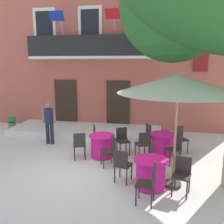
# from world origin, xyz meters

# --- Properties ---
(ground_plane) EXTENTS (120.00, 120.00, 0.00)m
(ground_plane) POSITION_xyz_m (0.00, 0.00, 0.00)
(ground_plane) COLOR silver
(building_facade) EXTENTS (13.00, 5.09, 7.50)m
(building_facade) POSITION_xyz_m (-0.94, 6.99, 3.75)
(building_facade) COLOR #BC5B4C
(building_facade) RESTS_ON ground
(entrance_step_platform) EXTENTS (6.67, 2.12, 0.25)m
(entrance_step_platform) POSITION_xyz_m (-0.95, 3.94, 0.12)
(entrance_step_platform) COLOR silver
(entrance_step_platform) RESTS_ON ground
(cafe_table_near_tree) EXTENTS (0.86, 0.86, 0.76)m
(cafe_table_near_tree) POSITION_xyz_m (2.07, -0.42, 0.39)
(cafe_table_near_tree) COLOR #DB1984
(cafe_table_near_tree) RESTS_ON ground
(cafe_chair_near_tree_0) EXTENTS (0.48, 0.48, 0.91)m
(cafe_chair_near_tree_0) POSITION_xyz_m (2.16, 0.33, 0.53)
(cafe_chair_near_tree_0) COLOR #2D2823
(cafe_chair_near_tree_0) RESTS_ON ground
(cafe_chair_near_tree_1) EXTENTS (0.49, 0.49, 0.91)m
(cafe_chair_near_tree_1) POSITION_xyz_m (1.33, -0.29, 0.53)
(cafe_chair_near_tree_1) COLOR #2D2823
(cafe_chair_near_tree_1) RESTS_ON ground
(cafe_chair_near_tree_2) EXTENTS (0.45, 0.45, 0.91)m
(cafe_chair_near_tree_2) POSITION_xyz_m (2.05, -1.17, 0.53)
(cafe_chair_near_tree_2) COLOR #2D2823
(cafe_chair_near_tree_2) RESTS_ON ground
(cafe_chair_near_tree_3) EXTENTS (0.49, 0.49, 0.91)m
(cafe_chair_near_tree_3) POSITION_xyz_m (2.82, -0.54, 0.53)
(cafe_chair_near_tree_3) COLOR #2D2823
(cafe_chair_near_tree_3) RESTS_ON ground
(cafe_table_middle) EXTENTS (0.86, 0.86, 0.76)m
(cafe_table_middle) POSITION_xyz_m (0.41, 1.35, 0.39)
(cafe_table_middle) COLOR #DB1984
(cafe_table_middle) RESTS_ON ground
(cafe_chair_middle_0) EXTENTS (0.52, 0.52, 0.91)m
(cafe_chair_middle_0) POSITION_xyz_m (0.07, 2.03, 0.53)
(cafe_chair_middle_0) COLOR #2D2823
(cafe_chair_middle_0) RESTS_ON ground
(cafe_chair_middle_1) EXTENTS (0.52, 0.52, 0.91)m
(cafe_chair_middle_1) POSITION_xyz_m (-0.26, 1.01, 0.53)
(cafe_chair_middle_1) COLOR #2D2823
(cafe_chair_middle_1) RESTS_ON ground
(cafe_chair_middle_2) EXTENTS (0.54, 0.54, 0.91)m
(cafe_chair_middle_2) POSITION_xyz_m (0.81, 0.71, 0.53)
(cafe_chair_middle_2) COLOR #2D2823
(cafe_chair_middle_2) RESTS_ON ground
(cafe_chair_middle_3) EXTENTS (0.54, 0.54, 0.91)m
(cafe_chair_middle_3) POSITION_xyz_m (1.04, 1.77, 0.53)
(cafe_chair_middle_3) COLOR #2D2823
(cafe_chair_middle_3) RESTS_ON ground
(cafe_table_front) EXTENTS (0.86, 0.86, 0.76)m
(cafe_table_front) POSITION_xyz_m (2.40, 1.88, 0.39)
(cafe_table_front) COLOR #DB1984
(cafe_table_front) RESTS_ON ground
(cafe_chair_front_0) EXTENTS (0.54, 0.54, 0.91)m
(cafe_chair_front_0) POSITION_xyz_m (1.98, 2.51, 0.53)
(cafe_chair_front_0) COLOR #2D2823
(cafe_chair_front_0) RESTS_ON ground
(cafe_chair_front_1) EXTENTS (0.54, 0.54, 0.91)m
(cafe_chair_front_1) POSITION_xyz_m (1.76, 1.47, 0.53)
(cafe_chair_front_1) COLOR #2D2823
(cafe_chair_front_1) RESTS_ON ground
(cafe_chair_front_2) EXTENTS (0.53, 0.53, 0.91)m
(cafe_chair_front_2) POSITION_xyz_m (2.77, 1.22, 0.53)
(cafe_chair_front_2) COLOR #2D2823
(cafe_chair_front_2) RESTS_ON ground
(cafe_chair_front_3) EXTENTS (0.55, 0.55, 0.91)m
(cafe_chair_front_3) POSITION_xyz_m (3.00, 2.33, 0.53)
(cafe_chair_front_3) COLOR #2D2823
(cafe_chair_front_3) RESTS_ON ground
(cafe_umbrella) EXTENTS (2.90, 2.90, 2.85)m
(cafe_umbrella) POSITION_xyz_m (2.64, -0.21, 2.61)
(cafe_umbrella) COLOR #997A56
(cafe_umbrella) RESTS_ON ground
(ground_planter_left) EXTENTS (0.44, 0.44, 0.62)m
(ground_planter_left) POSITION_xyz_m (-4.63, 3.99, 0.35)
(ground_planter_left) COLOR slate
(ground_planter_left) RESTS_ON ground
(pedestrian_near_entrance) EXTENTS (0.53, 0.36, 1.63)m
(pedestrian_near_entrance) POSITION_xyz_m (-1.88, 2.27, 0.92)
(pedestrian_near_entrance) COLOR #232328
(pedestrian_near_entrance) RESTS_ON ground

